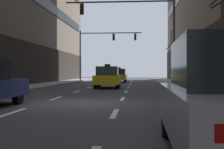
{
  "coord_description": "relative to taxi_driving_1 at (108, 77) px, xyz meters",
  "views": [
    {
      "loc": [
        2.17,
        -12.02,
        1.22
      ],
      "look_at": [
        0.28,
        11.72,
        1.02
      ],
      "focal_mm": 49.88,
      "sensor_mm": 36.0,
      "label": 1
    }
  ],
  "objects": [
    {
      "name": "traffic_signal_0",
      "position": [
        2.6,
        0.57,
        4.1
      ],
      "size": [
        8.39,
        0.35,
        6.97
      ],
      "color": "#4C4C51",
      "rests_on": "sidewalk_right"
    },
    {
      "name": "street_tree_1",
      "position": [
        5.7,
        3.84,
        1.38
      ],
      "size": [
        1.94,
        1.93,
        4.77
      ],
      "color": "#4C3823",
      "rests_on": "sidewalk_right"
    },
    {
      "name": "lane_stripe_l2_s8",
      "position": [
        1.54,
        10.78,
        -0.79
      ],
      "size": [
        0.16,
        2.0,
        0.01
      ],
      "primitive_type": "cube",
      "color": "silver",
      "rests_on": "ground"
    },
    {
      "name": "lane_stripe_l1_s9",
      "position": [
        -1.52,
        15.78,
        -0.79
      ],
      "size": [
        0.16,
        2.0,
        0.01
      ],
      "primitive_type": "cube",
      "color": "silver",
      "rests_on": "ground"
    },
    {
      "name": "lane_stripe_l1_s4",
      "position": [
        -1.52,
        -9.22,
        -0.79
      ],
      "size": [
        0.16,
        2.0,
        0.01
      ],
      "primitive_type": "cube",
      "color": "silver",
      "rests_on": "ground"
    },
    {
      "name": "lane_stripe_l2_s9",
      "position": [
        1.54,
        15.78,
        -0.79
      ],
      "size": [
        0.16,
        2.0,
        0.01
      ],
      "primitive_type": "cube",
      "color": "silver",
      "rests_on": "ground"
    },
    {
      "name": "taxi_driving_2",
      "position": [
        0.11,
        12.93,
        -0.02
      ],
      "size": [
        1.79,
        4.22,
        1.75
      ],
      "color": "black",
      "rests_on": "ground"
    },
    {
      "name": "lane_stripe_l1_s8",
      "position": [
        -1.52,
        10.78,
        -0.79
      ],
      "size": [
        0.16,
        2.0,
        0.01
      ],
      "primitive_type": "cube",
      "color": "silver",
      "rests_on": "ground"
    },
    {
      "name": "taxi_driving_1",
      "position": [
        0.0,
        0.0,
        0.0
      ],
      "size": [
        1.9,
        4.35,
        1.79
      ],
      "color": "black",
      "rests_on": "ground"
    },
    {
      "name": "traffic_signal_1",
      "position": [
        -2.29,
        15.75,
        3.9
      ],
      "size": [
        7.84,
        0.35,
        6.32
      ],
      "color": "#4C4C51",
      "rests_on": "sidewalk_left"
    },
    {
      "name": "lane_stripe_l2_s4",
      "position": [
        1.54,
        -9.22,
        -0.79
      ],
      "size": [
        0.16,
        2.0,
        0.01
      ],
      "primitive_type": "cube",
      "color": "silver",
      "rests_on": "ground"
    },
    {
      "name": "lane_stripe_l1_s3",
      "position": [
        -1.52,
        -14.22,
        -0.79
      ],
      "size": [
        0.16,
        2.0,
        0.01
      ],
      "primitive_type": "cube",
      "color": "silver",
      "rests_on": "ground"
    },
    {
      "name": "pedestrian_0",
      "position": [
        5.92,
        -6.73,
        0.26
      ],
      "size": [
        0.49,
        0.32,
        1.6
      ],
      "color": "black",
      "rests_on": "sidewalk_right"
    },
    {
      "name": "lane_stripe_l1_s6",
      "position": [
        -1.52,
        0.78,
        -0.79
      ],
      "size": [
        0.16,
        2.0,
        0.01
      ],
      "primitive_type": "cube",
      "color": "silver",
      "rests_on": "ground"
    },
    {
      "name": "ground_plane",
      "position": [
        0.01,
        -11.22,
        -0.8
      ],
      "size": [
        120.0,
        120.0,
        0.0
      ],
      "primitive_type": "plane",
      "color": "#38383D"
    },
    {
      "name": "lane_stripe_l2_s10",
      "position": [
        1.54,
        20.78,
        -0.79
      ],
      "size": [
        0.16,
        2.0,
        0.01
      ],
      "primitive_type": "cube",
      "color": "silver",
      "rests_on": "ground"
    },
    {
      "name": "lane_stripe_l2_s3",
      "position": [
        1.54,
        -14.22,
        -0.79
      ],
      "size": [
        0.16,
        2.0,
        0.01
      ],
      "primitive_type": "cube",
      "color": "silver",
      "rests_on": "ground"
    },
    {
      "name": "lane_stripe_l2_s7",
      "position": [
        1.54,
        5.78,
        -0.79
      ],
      "size": [
        0.16,
        2.0,
        0.01
      ],
      "primitive_type": "cube",
      "color": "silver",
      "rests_on": "ground"
    },
    {
      "name": "lane_stripe_l1_s10",
      "position": [
        -1.52,
        20.78,
        -0.79
      ],
      "size": [
        0.16,
        2.0,
        0.01
      ],
      "primitive_type": "cube",
      "color": "silver",
      "rests_on": "ground"
    },
    {
      "name": "street_tree_0",
      "position": [
        5.67,
        -10.46,
        1.98
      ],
      "size": [
        1.51,
        0.93,
        5.55
      ],
      "color": "#4C3823",
      "rests_on": "sidewalk_right"
    },
    {
      "name": "lane_stripe_l1_s5",
      "position": [
        -1.52,
        -4.22,
        -0.79
      ],
      "size": [
        0.16,
        2.0,
        0.01
      ],
      "primitive_type": "cube",
      "color": "silver",
      "rests_on": "ground"
    },
    {
      "name": "lane_stripe_l1_s7",
      "position": [
        -1.52,
        5.78,
        -0.79
      ],
      "size": [
        0.16,
        2.0,
        0.01
      ],
      "primitive_type": "cube",
      "color": "silver",
      "rests_on": "ground"
    },
    {
      "name": "lane_stripe_l2_s5",
      "position": [
        1.54,
        -4.22,
        -0.79
      ],
      "size": [
        0.16,
        2.0,
        0.01
      ],
      "primitive_type": "cube",
      "color": "silver",
      "rests_on": "ground"
    },
    {
      "name": "lane_stripe_l2_s6",
      "position": [
        1.54,
        0.78,
        -0.79
      ],
      "size": [
        0.16,
        2.0,
        0.01
      ],
      "primitive_type": "cube",
      "color": "silver",
      "rests_on": "ground"
    }
  ]
}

